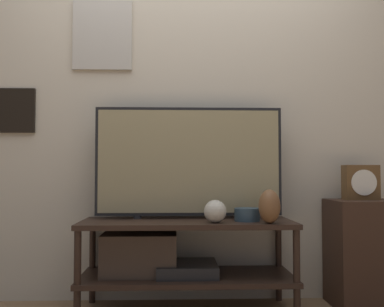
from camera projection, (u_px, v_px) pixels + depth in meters
The scene contains 8 objects.
wall_back at pixel (185, 97), 3.06m from camera, with size 6.40×0.08×2.70m.
media_console at pixel (169, 254), 2.71m from camera, with size 1.28×0.51×0.55m.
television at pixel (189, 161), 2.85m from camera, with size 1.18×0.05×0.71m.
vase_round_glass at pixel (215, 211), 2.59m from camera, with size 0.13×0.13×0.13m.
vase_wide_bowl at pixel (247, 215), 2.68m from camera, with size 0.15×0.15×0.08m.
vase_urn_stoneware at pixel (269, 206), 2.56m from camera, with size 0.12×0.14×0.19m.
side_table at pixel (365, 253), 2.82m from camera, with size 0.42×0.38×0.67m.
mantel_clock at pixel (361, 182), 2.88m from camera, with size 0.22×0.11×0.22m.
Camera 1 is at (-0.07, -2.45, 0.83)m, focal length 42.00 mm.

